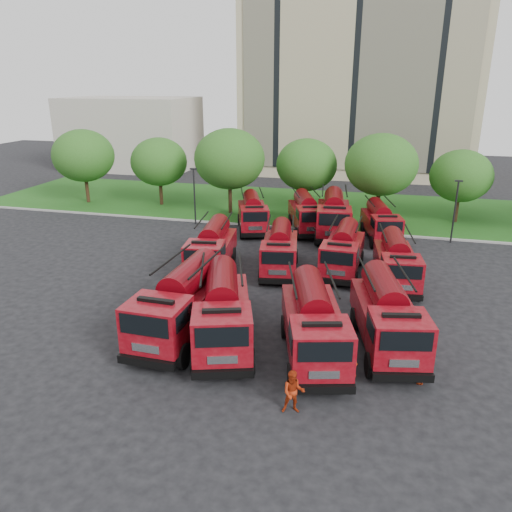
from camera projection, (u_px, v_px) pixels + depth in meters
The scene contains 31 objects.
ground at pixel (254, 319), 27.55m from camera, with size 140.00×140.00×0.00m, color black.
lawn at pixel (318, 207), 51.25m from camera, with size 70.00×16.00×0.12m, color #1E4D14.
curb at pixel (305, 229), 43.85m from camera, with size 70.00×0.30×0.14m, color gray.
apartment_building at pixel (359, 79), 66.61m from camera, with size 30.00×14.18×25.00m.
side_building at pixel (132, 133), 73.04m from camera, with size 18.00×12.00×10.00m, color #ABA498.
tree_0 at pixel (83, 156), 51.56m from camera, with size 6.30×6.30×7.70m.
tree_1 at pixel (159, 162), 50.75m from camera, with size 5.71×5.71×6.98m.
tree_2 at pixel (229, 159), 47.24m from camera, with size 6.72×6.72×8.22m.
tree_3 at pixel (307, 165), 48.10m from camera, with size 5.88×5.88×7.19m.
tree_4 at pixel (381, 165), 44.91m from camera, with size 6.55×6.55×8.01m.
tree_5 at pixel (461, 176), 44.48m from camera, with size 5.46×5.46×6.68m.
lamp_post_0 at pixel (194, 193), 44.61m from camera, with size 0.60×0.25×5.11m.
lamp_post_1 at pixel (455, 208), 39.45m from camera, with size 0.60×0.25×5.11m.
fire_truck_0 at pixel (181, 303), 25.29m from camera, with size 3.09×7.98×3.60m.
fire_truck_1 at pixel (222, 311), 24.50m from camera, with size 4.88×8.12×3.50m.
fire_truck_2 at pixel (314, 323), 23.41m from camera, with size 4.41×7.88×3.40m.
fire_truck_3 at pixel (387, 315), 24.21m from camera, with size 4.05×7.79×3.38m.
fire_truck_4 at pixel (212, 248), 34.07m from camera, with size 3.39×7.36×3.23m.
fire_truck_5 at pixel (280, 250), 34.03m from camera, with size 3.37×7.00×3.06m.
fire_truck_6 at pixel (343, 250), 33.86m from camera, with size 2.70×6.90×3.11m.
fire_truck_7 at pixel (396, 262), 31.77m from camera, with size 3.11×6.96×3.07m.
fire_truck_8 at pixel (253, 213), 43.24m from camera, with size 4.30×7.07×3.05m.
fire_truck_9 at pixel (307, 213), 43.02m from camera, with size 4.44×7.28×3.14m.
fire_truck_10 at pixel (333, 215), 41.63m from camera, with size 3.57×8.08×3.56m.
fire_truck_11 at pixel (381, 222), 40.74m from camera, with size 3.63×6.81×2.95m.
firefighter_0 at pixel (348, 386), 21.56m from camera, with size 0.63×0.46×1.73m, color #95250B.
firefighter_1 at pixel (293, 412), 19.91m from camera, with size 0.90×0.49×1.85m, color #95250B.
firefighter_2 at pixel (418, 383), 21.79m from camera, with size 0.91×0.51×1.54m, color #95250B.
firefighter_3 at pixel (408, 354), 24.10m from camera, with size 1.02×0.53×1.58m, color black.
firefighter_4 at pixel (199, 308), 28.90m from camera, with size 0.85×0.56×1.74m, color black.
firefighter_5 at pixel (387, 292), 31.03m from camera, with size 1.72×0.74×1.85m, color #95250B.
Camera 1 is at (6.29, -23.96, 12.56)m, focal length 35.00 mm.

